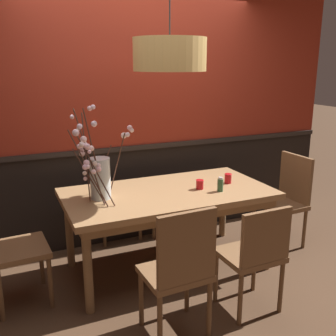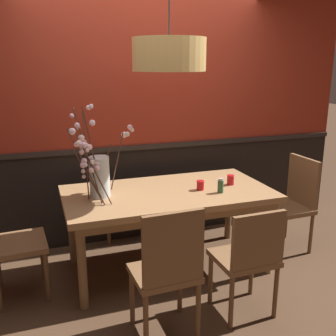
{
  "view_description": "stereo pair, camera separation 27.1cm",
  "coord_description": "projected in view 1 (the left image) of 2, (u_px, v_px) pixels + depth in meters",
  "views": [
    {
      "loc": [
        -1.34,
        -3.06,
        1.88
      ],
      "look_at": [
        0.0,
        0.0,
        0.97
      ],
      "focal_mm": 41.94,
      "sensor_mm": 36.0,
      "label": 1
    },
    {
      "loc": [
        -1.09,
        -3.15,
        1.88
      ],
      "look_at": [
        0.0,
        0.0,
        0.97
      ],
      "focal_mm": 41.94,
      "sensor_mm": 36.0,
      "label": 2
    }
  ],
  "objects": [
    {
      "name": "chair_near_side_left",
      "position": [
        180.0,
        267.0,
        2.63
      ],
      "size": [
        0.45,
        0.4,
        0.97
      ],
      "color": "brown",
      "rests_on": "ground"
    },
    {
      "name": "ground_plane",
      "position": [
        168.0,
        267.0,
        3.71
      ],
      "size": [
        24.0,
        24.0,
        0.0
      ],
      "primitive_type": "plane",
      "color": "#4C3321"
    },
    {
      "name": "chair_head_east_end",
      "position": [
        286.0,
        196.0,
        4.08
      ],
      "size": [
        0.42,
        0.47,
        0.95
      ],
      "color": "brown",
      "rests_on": "ground"
    },
    {
      "name": "dining_table",
      "position": [
        168.0,
        200.0,
        3.53
      ],
      "size": [
        1.84,
        0.97,
        0.76
      ],
      "color": "#997047",
      "rests_on": "ground"
    },
    {
      "name": "chair_far_side_left",
      "position": [
        115.0,
        192.0,
        4.27
      ],
      "size": [
        0.46,
        0.39,
        0.88
      ],
      "color": "brown",
      "rests_on": "ground"
    },
    {
      "name": "chair_head_west_end",
      "position": [
        9.0,
        245.0,
        3.02
      ],
      "size": [
        0.45,
        0.48,
        0.9
      ],
      "color": "brown",
      "rests_on": "ground"
    },
    {
      "name": "chair_near_side_right",
      "position": [
        255.0,
        252.0,
        2.92
      ],
      "size": [
        0.45,
        0.4,
        0.87
      ],
      "color": "brown",
      "rests_on": "ground"
    },
    {
      "name": "chair_far_side_right",
      "position": [
        162.0,
        184.0,
        4.46
      ],
      "size": [
        0.46,
        0.4,
        0.95
      ],
      "color": "brown",
      "rests_on": "ground"
    },
    {
      "name": "back_wall",
      "position": [
        137.0,
        112.0,
        4.07
      ],
      "size": [
        4.66,
        0.14,
        2.75
      ],
      "color": "black",
      "rests_on": "ground"
    },
    {
      "name": "vase_with_blossoms",
      "position": [
        99.0,
        174.0,
        3.25
      ],
      "size": [
        0.58,
        0.44,
        0.8
      ],
      "color": "silver",
      "rests_on": "dining_table"
    },
    {
      "name": "candle_holder_nearer_edge",
      "position": [
        228.0,
        178.0,
        3.72
      ],
      "size": [
        0.07,
        0.07,
        0.09
      ],
      "color": "red",
      "rests_on": "dining_table"
    },
    {
      "name": "candle_holder_nearer_center",
      "position": [
        200.0,
        184.0,
        3.55
      ],
      "size": [
        0.07,
        0.07,
        0.09
      ],
      "color": "red",
      "rests_on": "dining_table"
    },
    {
      "name": "condiment_bottle",
      "position": [
        220.0,
        185.0,
        3.48
      ],
      "size": [
        0.05,
        0.05,
        0.13
      ],
      "color": "#2D5633",
      "rests_on": "dining_table"
    },
    {
      "name": "pendant_lamp",
      "position": [
        170.0,
        55.0,
        3.15
      ],
      "size": [
        0.59,
        0.59,
        0.95
      ],
      "color": "tan"
    }
  ]
}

